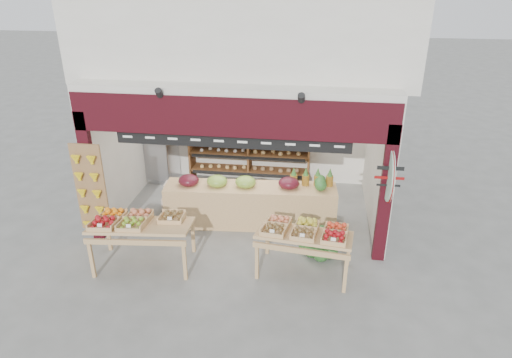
% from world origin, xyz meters
% --- Properties ---
extents(ground, '(60.00, 60.00, 0.00)m').
position_xyz_m(ground, '(0.00, 0.00, 0.00)').
color(ground, slate).
rests_on(ground, ground).
extents(shop_structure, '(6.36, 5.12, 5.40)m').
position_xyz_m(shop_structure, '(0.00, 1.61, 3.92)').
color(shop_structure, silver).
rests_on(shop_structure, ground).
extents(banana_board, '(0.60, 0.15, 1.80)m').
position_xyz_m(banana_board, '(-2.73, -1.17, 1.12)').
color(banana_board, olive).
rests_on(banana_board, ground).
extents(gift_sign, '(0.04, 0.93, 0.92)m').
position_xyz_m(gift_sign, '(2.75, -1.15, 1.75)').
color(gift_sign, '#A8D3BE').
rests_on(gift_sign, ground).
extents(back_shelving, '(3.00, 0.49, 1.85)m').
position_xyz_m(back_shelving, '(-0.14, 1.95, 1.15)').
color(back_shelving, brown).
rests_on(back_shelving, ground).
extents(refrigerator, '(0.80, 0.80, 1.84)m').
position_xyz_m(refrigerator, '(-2.40, 1.84, 0.92)').
color(refrigerator, silver).
rests_on(refrigerator, ground).
extents(cardboard_stack, '(1.00, 0.73, 0.70)m').
position_xyz_m(cardboard_stack, '(-1.34, 0.25, 0.26)').
color(cardboard_stack, beige).
rests_on(cardboard_stack, ground).
extents(mid_counter, '(3.58, 0.94, 1.10)m').
position_xyz_m(mid_counter, '(0.19, -0.11, 0.48)').
color(mid_counter, tan).
rests_on(mid_counter, ground).
extents(display_table_left, '(1.83, 1.13, 1.10)m').
position_xyz_m(display_table_left, '(-1.62, -1.79, 0.86)').
color(display_table_left, tan).
rests_on(display_table_left, ground).
extents(display_table_right, '(1.73, 1.09, 1.04)m').
position_xyz_m(display_table_right, '(1.38, -1.65, 0.82)').
color(display_table_right, tan).
rests_on(display_table_right, ground).
extents(watermelon_pile, '(0.75, 0.75, 0.58)m').
position_xyz_m(watermelon_pile, '(1.65, -1.04, 0.19)').
color(watermelon_pile, '#18491C').
rests_on(watermelon_pile, ground).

